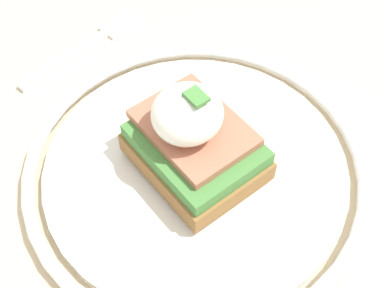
{
  "coord_description": "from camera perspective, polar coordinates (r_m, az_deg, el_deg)",
  "views": [
    {
      "loc": [
        0.19,
        -0.14,
        1.11
      ],
      "look_at": [
        -0.0,
        0.01,
        0.78
      ],
      "focal_mm": 50.0,
      "sensor_mm": 36.0,
      "label": 1
    }
  ],
  "objects": [
    {
      "name": "dining_table",
      "position": [
        0.55,
        -0.6,
        -11.89
      ],
      "size": [
        0.93,
        0.65,
        0.75
      ],
      "color": "#C6B28E",
      "rests_on": "ground_plane"
    },
    {
      "name": "plate",
      "position": [
        0.43,
        0.0,
        -2.2
      ],
      "size": [
        0.27,
        0.27,
        0.02
      ],
      "color": "silver",
      "rests_on": "dining_table"
    },
    {
      "name": "sandwich",
      "position": [
        0.4,
        -0.07,
        0.74
      ],
      "size": [
        0.1,
        0.08,
        0.08
      ],
      "color": "olive",
      "rests_on": "plate"
    },
    {
      "name": "fork",
      "position": [
        0.53,
        -11.21,
        10.19
      ],
      "size": [
        0.04,
        0.14,
        0.0
      ],
      "color": "silver",
      "rests_on": "dining_table"
    }
  ]
}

